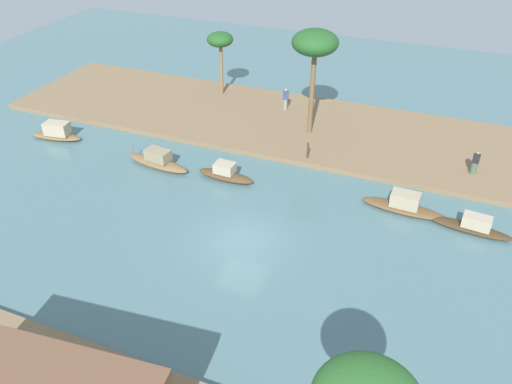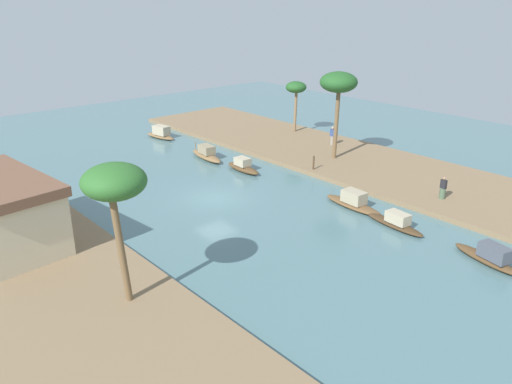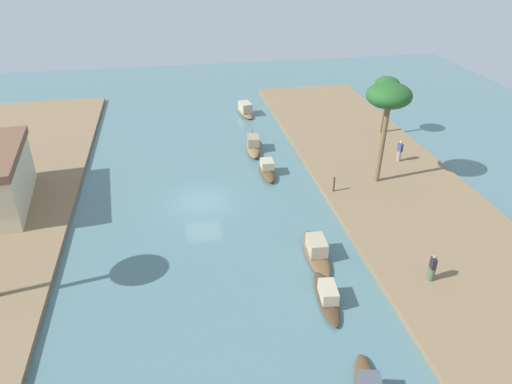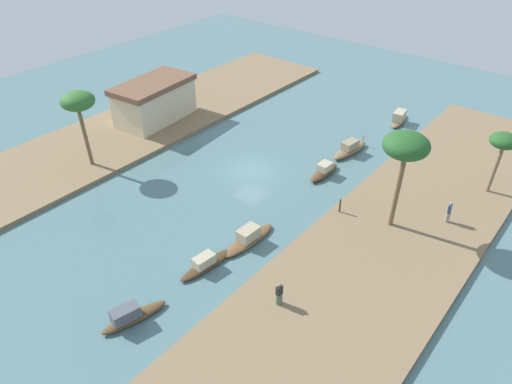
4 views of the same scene
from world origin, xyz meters
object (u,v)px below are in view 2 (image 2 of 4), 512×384
object	(u,v)px
sampan_upstream_small	(395,222)
person_by_mooring	(443,190)
sampan_near_left_bank	(489,256)
palm_tree_left_near	(339,84)
sampan_foreground	(354,202)
riverside_building	(1,212)
palm_tree_right_tall	(114,185)
mooring_post	(314,163)
sampan_with_red_awning	(243,167)
sampan_with_tall_canopy	(207,154)
person_on_near_bank	(332,136)
palm_tree_left_far	(296,89)
sampan_midstream	(161,133)

from	to	relation	value
sampan_upstream_small	person_by_mooring	xyz separation A→B (m)	(0.20, -5.75, 0.63)
sampan_near_left_bank	palm_tree_left_near	xyz separation A→B (m)	(17.36, -7.70, 6.21)
sampan_foreground	riverside_building	xyz separation A→B (m)	(8.87, 19.55, 1.94)
person_by_mooring	palm_tree_right_tall	distance (m)	23.17
sampan_upstream_small	mooring_post	size ratio (longest dim) A/B	4.06
sampan_near_left_bank	person_by_mooring	world-z (taller)	person_by_mooring
sampan_with_red_awning	sampan_with_tall_canopy	size ratio (longest dim) A/B	0.80
person_on_near_bank	palm_tree_left_near	distance (m)	6.89
sampan_with_tall_canopy	riverside_building	distance (m)	19.89
person_on_near_bank	person_by_mooring	bearing A→B (deg)	-31.60
sampan_with_tall_canopy	palm_tree_left_near	world-z (taller)	palm_tree_left_near
sampan_with_red_awning	person_on_near_bank	size ratio (longest dim) A/B	2.19
sampan_foreground	palm_tree_left_far	world-z (taller)	palm_tree_left_far
sampan_upstream_small	person_by_mooring	size ratio (longest dim) A/B	2.86
person_by_mooring	riverside_building	xyz separation A→B (m)	(12.35, 24.78, 1.37)
palm_tree_right_tall	sampan_near_left_bank	bearing A→B (deg)	-118.60
sampan_foreground	sampan_midstream	distance (m)	24.26
person_on_near_bank	riverside_building	xyz separation A→B (m)	(-1.68, 29.51, 1.19)
palm_tree_right_tall	riverside_building	distance (m)	10.49
person_by_mooring	mooring_post	world-z (taller)	person_by_mooring
palm_tree_left_far	palm_tree_right_tall	distance (m)	33.12
person_on_near_bank	palm_tree_left_near	bearing A→B (deg)	-59.01
sampan_foreground	mooring_post	distance (m)	7.48
sampan_upstream_small	riverside_building	world-z (taller)	riverside_building
person_by_mooring	sampan_with_red_awning	bearing A→B (deg)	29.02
sampan_with_tall_canopy	sampan_midstream	world-z (taller)	sampan_midstream
sampan_midstream	riverside_building	bearing A→B (deg)	119.61
sampan_foreground	person_by_mooring	bearing A→B (deg)	-120.57
sampan_near_left_bank	person_on_near_bank	distance (m)	22.89
palm_tree_left_far	sampan_near_left_bank	bearing A→B (deg)	155.80
mooring_post	palm_tree_left_far	size ratio (longest dim) A/B	0.22
mooring_post	riverside_building	size ratio (longest dim) A/B	0.13
sampan_with_tall_canopy	palm_tree_right_tall	world-z (taller)	palm_tree_right_tall
sampan_with_red_awning	riverside_building	bearing A→B (deg)	97.35
sampan_upstream_small	sampan_with_red_awning	bearing A→B (deg)	6.58
sampan_upstream_small	palm_tree_left_far	xyz separation A→B (m)	(20.19, -11.58, 4.36)
sampan_near_left_bank	mooring_post	distance (m)	16.87
mooring_post	sampan_foreground	bearing A→B (deg)	154.02
sampan_foreground	sampan_with_tall_canopy	world-z (taller)	sampan_with_tall_canopy
sampan_upstream_small	person_on_near_bank	world-z (taller)	person_on_near_bank
sampan_with_red_awning	sampan_near_left_bank	world-z (taller)	sampan_near_left_bank
sampan_foreground	riverside_building	bearing A→B (deg)	68.68
person_by_mooring	palm_tree_left_near	bearing A→B (deg)	-2.33
sampan_near_left_bank	mooring_post	size ratio (longest dim) A/B	3.74
sampan_foreground	sampan_upstream_small	bearing A→B (deg)	174.91
sampan_foreground	sampan_with_tall_canopy	bearing A→B (deg)	6.41
sampan_upstream_small	person_on_near_bank	distance (m)	17.70
riverside_building	sampan_midstream	bearing A→B (deg)	-57.04
sampan_near_left_bank	sampan_upstream_small	size ratio (longest dim) A/B	0.92
sampan_upstream_small	palm_tree_right_tall	size ratio (longest dim) A/B	0.68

